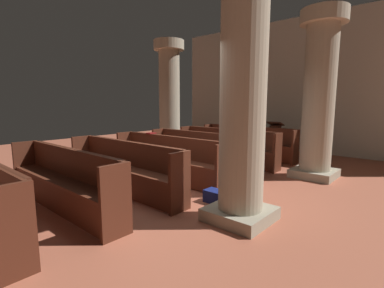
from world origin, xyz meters
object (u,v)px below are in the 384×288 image
(pew_row_4, at_px, (123,166))
(pew_row_1, at_px, (226,145))
(pew_row_3, at_px, (167,157))
(pillar_far_side, at_px, (169,96))
(pew_row_0, at_px, (247,141))
(pew_row_5, at_px, (63,178))
(pillar_aisle_rear, at_px, (243,88))
(lectern, at_px, (275,141))
(pillar_aisle_side, at_px, (319,93))
(kneeler_box_navy, at_px, (216,197))
(hymn_book, at_px, (151,133))
(pew_row_2, at_px, (200,150))

(pew_row_4, bearing_deg, pew_row_1, 90.00)
(pew_row_3, height_order, pillar_far_side, pillar_far_side)
(pew_row_0, bearing_deg, pew_row_1, -90.00)
(pew_row_5, bearing_deg, pillar_far_side, 116.57)
(pillar_aisle_rear, bearing_deg, pew_row_1, 127.52)
(pew_row_4, bearing_deg, lectern, 85.64)
(pillar_aisle_side, relative_size, pillar_far_side, 1.00)
(kneeler_box_navy, bearing_deg, pillar_aisle_side, 76.55)
(pew_row_3, xyz_separation_m, lectern, (0.43, 4.45, -0.06))
(kneeler_box_navy, bearing_deg, pew_row_0, 113.48)
(pillar_aisle_side, xyz_separation_m, pillar_aisle_rear, (0.00, -3.18, -0.00))
(kneeler_box_navy, bearing_deg, hymn_book, 165.17)
(pew_row_0, xyz_separation_m, pew_row_2, (0.00, -2.28, 0.00))
(pillar_aisle_side, bearing_deg, hymn_book, -144.56)
(pew_row_1, height_order, kneeler_box_navy, pew_row_1)
(pew_row_4, xyz_separation_m, pillar_aisle_rear, (2.36, 0.35, 1.38))
(pew_row_1, relative_size, kneeler_box_navy, 7.63)
(pillar_aisle_side, distance_m, pillar_aisle_rear, 3.18)
(lectern, height_order, hymn_book, lectern)
(pew_row_3, distance_m, pillar_far_side, 3.57)
(pew_row_4, xyz_separation_m, lectern, (0.43, 5.59, -0.06))
(pew_row_4, relative_size, pillar_far_side, 0.84)
(pew_row_1, distance_m, pew_row_2, 1.14)
(pew_row_1, height_order, pillar_far_side, pillar_far_side)
(pew_row_1, distance_m, pillar_aisle_side, 2.74)
(pew_row_3, xyz_separation_m, kneeler_box_navy, (1.68, -0.45, -0.41))
(kneeler_box_navy, bearing_deg, pew_row_3, 165.02)
(pew_row_2, relative_size, pew_row_3, 1.00)
(pew_row_4, height_order, lectern, lectern)
(pew_row_1, relative_size, pillar_far_side, 0.84)
(pew_row_1, distance_m, kneeler_box_navy, 3.24)
(hymn_book, bearing_deg, pew_row_1, 70.81)
(pillar_aisle_side, distance_m, lectern, 3.17)
(pillar_far_side, bearing_deg, pew_row_1, -1.43)
(pew_row_0, xyz_separation_m, pew_row_3, (0.00, -3.42, 0.00))
(pew_row_4, bearing_deg, pew_row_3, 90.00)
(pew_row_4, height_order, pillar_far_side, pillar_far_side)
(pillar_far_side, relative_size, kneeler_box_navy, 9.05)
(pew_row_1, distance_m, pew_row_4, 3.42)
(pew_row_1, height_order, pew_row_4, same)
(pew_row_3, height_order, pew_row_4, same)
(pillar_aisle_side, height_order, pillar_far_side, same)
(pew_row_0, distance_m, pew_row_5, 5.71)
(pew_row_3, height_order, pillar_aisle_rear, pillar_aisle_rear)
(pew_row_2, xyz_separation_m, pew_row_3, (0.00, -1.14, 0.00))
(pew_row_4, xyz_separation_m, pew_row_5, (0.00, -1.14, 0.00))
(pew_row_1, relative_size, lectern, 2.84)
(pew_row_5, bearing_deg, kneeler_box_navy, 47.43)
(pew_row_2, height_order, pew_row_4, same)
(pew_row_3, bearing_deg, pew_row_1, 90.00)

